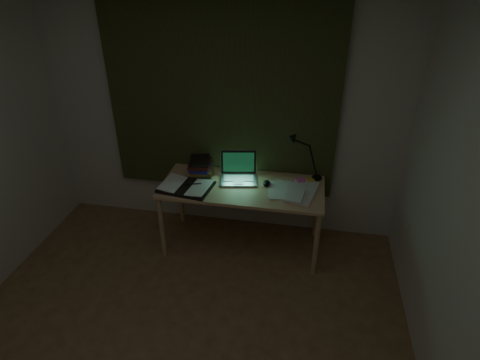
% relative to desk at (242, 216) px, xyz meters
% --- Properties ---
extents(wall_back, '(3.50, 0.00, 2.50)m').
position_rel_desk_xyz_m(wall_back, '(-0.27, 0.41, 0.91)').
color(wall_back, beige).
rests_on(wall_back, ground).
extents(curtain, '(2.20, 0.06, 2.00)m').
position_rel_desk_xyz_m(curtain, '(-0.27, 0.37, 1.11)').
color(curtain, '#292C16').
rests_on(curtain, wall_back).
extents(desk, '(1.51, 0.66, 0.69)m').
position_rel_desk_xyz_m(desk, '(0.00, 0.00, 0.00)').
color(desk, tan).
rests_on(desk, floor).
extents(laptop, '(0.41, 0.45, 0.25)m').
position_rel_desk_xyz_m(laptop, '(-0.05, 0.09, 0.47)').
color(laptop, '#A5A5A9').
rests_on(laptop, desk).
extents(open_textbook, '(0.50, 0.39, 0.04)m').
position_rel_desk_xyz_m(open_textbook, '(-0.50, -0.14, 0.36)').
color(open_textbook, white).
rests_on(open_textbook, desk).
extents(book_stack, '(0.25, 0.28, 0.16)m').
position_rel_desk_xyz_m(book_stack, '(-0.44, 0.16, 0.43)').
color(book_stack, white).
rests_on(book_stack, desk).
extents(loose_papers, '(0.43, 0.45, 0.02)m').
position_rel_desk_xyz_m(loose_papers, '(0.43, -0.08, 0.36)').
color(loose_papers, silver).
rests_on(loose_papers, desk).
extents(mouse, '(0.07, 0.11, 0.04)m').
position_rel_desk_xyz_m(mouse, '(0.22, 0.06, 0.36)').
color(mouse, black).
rests_on(mouse, desk).
extents(sticky_yellow, '(0.09, 0.09, 0.01)m').
position_rel_desk_xyz_m(sticky_yellow, '(0.62, 0.21, 0.35)').
color(sticky_yellow, gold).
rests_on(sticky_yellow, desk).
extents(sticky_pink, '(0.11, 0.11, 0.02)m').
position_rel_desk_xyz_m(sticky_pink, '(0.53, 0.19, 0.35)').
color(sticky_pink, '#FF63BD').
rests_on(sticky_pink, desk).
extents(desk_lamp, '(0.39, 0.33, 0.52)m').
position_rel_desk_xyz_m(desk_lamp, '(0.68, 0.26, 0.60)').
color(desk_lamp, black).
rests_on(desk_lamp, desk).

